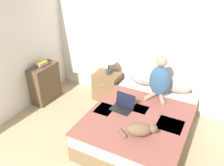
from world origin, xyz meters
TOP-DOWN VIEW (x-y plane):
  - wall_back at (0.00, 3.62)m, footprint 5.04×0.05m
  - bed at (0.29, 2.56)m, footprint 1.51×1.98m
  - pillow_near at (-0.04, 3.42)m, footprint 0.49×0.22m
  - pillow_far at (0.62, 3.42)m, footprint 0.49×0.22m
  - person_sitting at (0.37, 3.15)m, footprint 0.37×0.35m
  - cat_tabby at (0.46, 2.05)m, footprint 0.52×0.32m
  - laptop_open at (-0.02, 2.51)m, footprint 0.36×0.30m
  - nightstand at (-0.76, 3.35)m, footprint 0.52×0.42m
  - table_lamp at (-0.73, 3.35)m, footprint 0.32×0.32m
  - bookshelf at (-1.85, 2.73)m, footprint 0.28×0.62m
  - book_stack_top at (-1.85, 2.73)m, footprint 0.18×0.24m

SIDE VIEW (x-z plane):
  - bed at x=0.29m, z-range 0.00..0.49m
  - nightstand at x=-0.76m, z-range 0.00..0.57m
  - bookshelf at x=-1.85m, z-range 0.00..0.77m
  - laptop_open at x=-0.02m, z-range 0.42..0.65m
  - cat_tabby at x=0.46m, z-range 0.49..0.69m
  - pillow_near at x=-0.04m, z-range 0.49..0.74m
  - pillow_far at x=0.62m, z-range 0.49..0.74m
  - book_stack_top at x=-1.85m, z-range 0.77..0.85m
  - person_sitting at x=0.37m, z-range 0.43..1.19m
  - table_lamp at x=-0.73m, z-range 0.69..1.13m
  - wall_back at x=0.00m, z-range 0.00..2.55m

